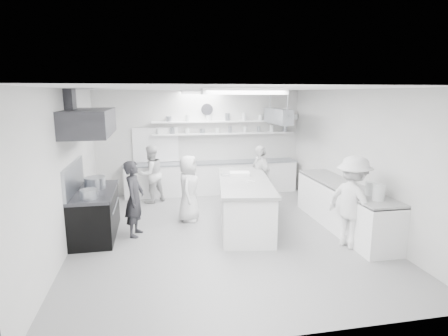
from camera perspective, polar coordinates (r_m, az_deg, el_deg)
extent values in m
cube|color=gray|center=(7.95, -0.25, -10.07)|extent=(6.00, 7.00, 0.02)
cube|color=white|center=(7.40, -0.27, 12.24)|extent=(6.00, 7.00, 0.02)
cube|color=silver|center=(10.95, -3.69, 4.04)|extent=(6.00, 0.04, 3.00)
cube|color=silver|center=(4.25, 8.66, -8.02)|extent=(6.00, 0.04, 3.00)
cube|color=silver|center=(7.58, -23.14, -0.18)|extent=(0.04, 7.00, 3.00)
cube|color=silver|center=(8.60, 19.78, 1.35)|extent=(0.04, 7.00, 3.00)
cube|color=black|center=(8.15, -19.22, -6.77)|extent=(0.80, 1.80, 0.90)
cube|color=#35353A|center=(7.79, -20.14, 6.65)|extent=(0.85, 2.00, 0.50)
cube|color=white|center=(10.88, -1.85, -1.55)|extent=(5.00, 0.60, 0.92)
cube|color=white|center=(10.90, 0.05, 5.36)|extent=(4.20, 0.26, 0.04)
cube|color=white|center=(10.87, 0.05, 7.19)|extent=(4.20, 0.26, 0.04)
cube|color=black|center=(10.85, -10.51, 3.54)|extent=(1.30, 0.04, 1.00)
cylinder|color=white|center=(10.86, -2.66, 9.03)|extent=(0.32, 0.05, 0.32)
cube|color=white|center=(8.50, 17.96, -5.80)|extent=(0.74, 3.30, 0.94)
cube|color=#979CA5|center=(10.26, 8.32, 7.94)|extent=(0.30, 1.60, 0.40)
cube|color=white|center=(5.64, 3.22, 11.76)|extent=(1.30, 0.25, 0.10)
cube|color=white|center=(9.17, -2.41, 11.65)|extent=(1.30, 0.25, 0.10)
cube|color=white|center=(8.22, 3.16, -5.61)|extent=(1.42, 2.84, 1.00)
cylinder|color=#979CA5|center=(8.17, -19.31, -2.34)|extent=(0.43, 0.43, 0.28)
imported|color=#252529|center=(7.81, -13.67, -4.62)|extent=(0.51, 0.65, 1.58)
imported|color=silver|center=(10.11, -11.22, -0.90)|extent=(0.96, 0.92, 1.57)
imported|color=silver|center=(8.52, -5.49, -3.15)|extent=(0.69, 0.86, 1.53)
imported|color=silver|center=(9.37, 5.58, -1.47)|extent=(0.59, 1.02, 1.64)
imported|color=silver|center=(7.42, 19.27, -4.99)|extent=(1.02, 1.31, 1.78)
imported|color=#979CA5|center=(8.56, 0.34, -1.21)|extent=(0.29, 0.29, 0.06)
imported|color=white|center=(7.95, 4.09, -2.24)|extent=(0.24, 0.24, 0.06)
imported|color=white|center=(7.84, 19.93, -3.60)|extent=(0.23, 0.23, 0.05)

